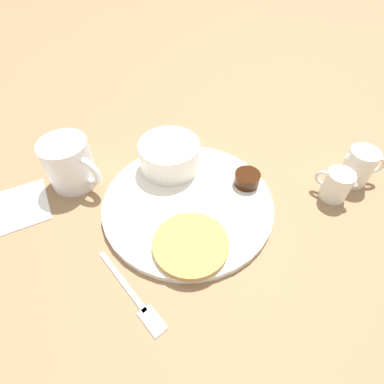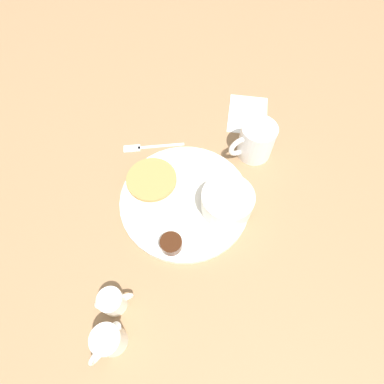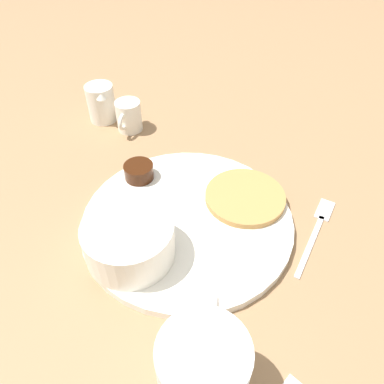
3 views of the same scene
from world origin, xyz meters
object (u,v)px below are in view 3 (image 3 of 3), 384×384
Objects in this scene: coffee_mug at (203,368)px; creamer_pitcher_far at (101,102)px; creamer_pitcher_near at (129,116)px; plate at (187,221)px; fork at (318,226)px; bowl at (129,239)px.

coffee_mug is 1.51× the size of creamer_pitcher_far.
coffee_mug is 0.50m from creamer_pitcher_far.
creamer_pitcher_far reaches higher than creamer_pitcher_near.
plate is 0.21m from coffee_mug.
fork is at bearing 1.58° from creamer_pitcher_near.
coffee_mug is 0.71× the size of fork.
coffee_mug reaches higher than plate.
creamer_pitcher_near is 0.42× the size of fork.
bowl reaches higher than fork.
creamer_pitcher_near is (-0.38, 0.25, -0.02)m from coffee_mug.
bowl is 1.03× the size of coffee_mug.
coffee_mug is at bearing -87.21° from fork.
plate is 4.57× the size of creamer_pitcher_near.
plate is at bearing -17.50° from creamer_pitcher_far.
creamer_pitcher_near is (-0.22, 0.19, -0.01)m from bowl.
coffee_mug reaches higher than fork.
plate is 0.25m from creamer_pitcher_near.
fork is at bearing 2.69° from creamer_pitcher_far.
bowl is (-0.01, -0.09, 0.03)m from plate.
coffee_mug is at bearing -44.32° from plate.
creamer_pitcher_near reaches higher than plate.
plate is 2.63× the size of bowl.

